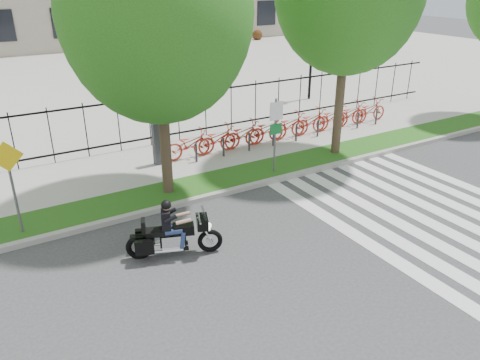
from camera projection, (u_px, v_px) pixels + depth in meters
ground at (292, 263)px, 11.09m from camera, size 120.00×120.00×0.00m
curb at (212, 196)px, 14.28m from camera, size 60.00×0.20×0.15m
grass_verge at (200, 186)px, 14.94m from camera, size 60.00×1.50×0.15m
sidewalk at (169, 161)px, 16.91m from camera, size 60.00×3.50×0.15m
plaza at (65, 77)px, 30.70m from camera, size 80.00×34.00×0.10m
crosswalk_stripes at (428, 214)px, 13.34m from camera, size 5.70×8.00×0.01m
iron_fence at (149, 120)px, 17.85m from camera, size 30.00×0.06×2.00m
lamp_post_right at (312, 39)px, 23.88m from camera, size 1.06×0.70×4.25m
street_tree_1 at (156, 12)px, 12.30m from camera, size 5.19×5.19×8.20m
bike_share_station at (288, 126)px, 18.84m from camera, size 11.15×0.88×1.50m
sign_pole_regulatory at (276, 126)px, 15.20m from camera, size 0.50×0.09×2.50m
sign_pole_warning at (11, 176)px, 11.50m from camera, size 0.78×0.09×2.49m
motorcycle_rider at (174, 233)px, 11.19m from camera, size 2.22×1.17×1.80m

